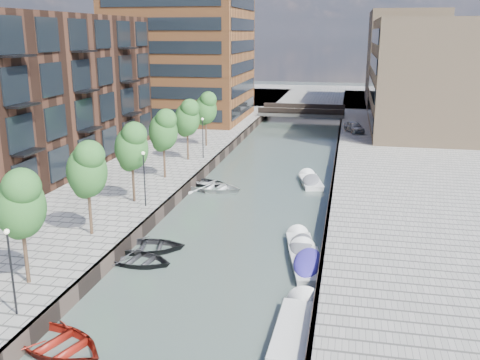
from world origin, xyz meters
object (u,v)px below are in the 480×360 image
(motorboat_2, at_px, (299,326))
(motorboat_3, at_px, (306,262))
(tree_1, at_px, (20,202))
(sloop_4, at_px, (206,185))
(tree_5, at_px, (187,117))
(sloop_2, at_px, (57,349))
(tree_3, at_px, (131,145))
(sloop_0, at_px, (137,263))
(car, at_px, (354,127))
(tree_4, at_px, (163,129))
(tree_2, at_px, (87,168))
(bridge, at_px, (302,112))
(sloop_3, at_px, (213,191))
(sloop_1, at_px, (147,251))
(motorboat_1, at_px, (300,245))
(motorboat_4, at_px, (310,181))
(tree_6, at_px, (206,108))

(motorboat_2, height_order, motorboat_3, motorboat_2)
(tree_1, relative_size, sloop_4, 1.43)
(tree_5, distance_m, sloop_2, 32.49)
(tree_3, relative_size, sloop_4, 1.43)
(sloop_0, bearing_deg, tree_5, 17.36)
(sloop_4, bearing_deg, car, -18.54)
(tree_1, height_order, sloop_0, tree_1)
(motorboat_2, bearing_deg, tree_4, 123.55)
(tree_2, bearing_deg, bridge, 81.05)
(bridge, relative_size, tree_1, 2.18)
(sloop_3, distance_m, sloop_4, 1.99)
(tree_3, relative_size, tree_4, 1.00)
(sloop_1, height_order, car, car)
(tree_4, height_order, sloop_3, tree_4)
(tree_2, distance_m, sloop_3, 15.65)
(sloop_2, distance_m, car, 52.45)
(tree_5, xyz_separation_m, motorboat_2, (13.92, -27.99, -5.20))
(tree_4, bearing_deg, tree_3, -90.00)
(bridge, relative_size, car, 3.19)
(tree_4, height_order, motorboat_1, tree_4)
(motorboat_4, bearing_deg, tree_1, -116.38)
(tree_2, bearing_deg, tree_6, 90.00)
(tree_3, bearing_deg, sloop_2, -78.28)
(tree_4, bearing_deg, sloop_2, -81.53)
(sloop_4, bearing_deg, motorboat_3, -136.43)
(motorboat_1, bearing_deg, motorboat_2, -84.89)
(tree_2, height_order, sloop_1, tree_2)
(sloop_0, bearing_deg, motorboat_4, -15.89)
(sloop_4, distance_m, motorboat_1, 16.26)
(motorboat_1, distance_m, motorboat_4, 15.46)
(motorboat_4, relative_size, car, 1.25)
(motorboat_1, xyz_separation_m, motorboat_4, (-0.54, 15.45, 0.01))
(sloop_1, bearing_deg, tree_4, 1.30)
(tree_1, xyz_separation_m, motorboat_3, (13.66, 7.06, -5.10))
(motorboat_3, bearing_deg, tree_4, 134.44)
(tree_4, distance_m, sloop_4, 6.45)
(bridge, relative_size, sloop_1, 2.68)
(tree_1, relative_size, sloop_3, 1.15)
(sloop_4, height_order, motorboat_4, motorboat_4)
(sloop_2, bearing_deg, tree_1, 63.54)
(sloop_1, relative_size, motorboat_2, 0.84)
(bridge, bearing_deg, motorboat_3, -84.53)
(tree_5, xyz_separation_m, sloop_0, (3.64, -22.61, -5.31))
(bridge, bearing_deg, tree_6, -108.10)
(tree_1, distance_m, sloop_0, 8.39)
(sloop_1, xyz_separation_m, sloop_2, (0.14, -11.17, 0.00))
(tree_2, distance_m, tree_5, 21.00)
(tree_2, relative_size, motorboat_4, 1.17)
(sloop_3, bearing_deg, tree_4, 100.02)
(sloop_2, height_order, motorboat_4, motorboat_4)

